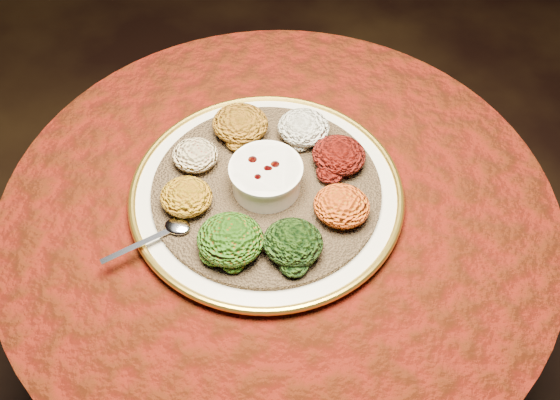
# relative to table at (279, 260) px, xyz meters

# --- Properties ---
(table) EXTENTS (0.96, 0.96, 0.73)m
(table) POSITION_rel_table_xyz_m (0.00, 0.00, 0.00)
(table) COLOR black
(table) RESTS_ON ground
(platter) EXTENTS (0.55, 0.55, 0.02)m
(platter) POSITION_rel_table_xyz_m (-0.02, 0.01, 0.19)
(platter) COLOR beige
(platter) RESTS_ON table
(injera) EXTENTS (0.40, 0.40, 0.01)m
(injera) POSITION_rel_table_xyz_m (-0.02, 0.01, 0.20)
(injera) COLOR brown
(injera) RESTS_ON platter
(stew_bowl) EXTENTS (0.12, 0.12, 0.05)m
(stew_bowl) POSITION_rel_table_xyz_m (-0.02, 0.01, 0.24)
(stew_bowl) COLOR white
(stew_bowl) RESTS_ON injera
(spoon) EXTENTS (0.11, 0.12, 0.01)m
(spoon) POSITION_rel_table_xyz_m (-0.14, -0.12, 0.21)
(spoon) COLOR silver
(spoon) RESTS_ON injera
(portion_ayib) EXTENTS (0.09, 0.09, 0.04)m
(portion_ayib) POSITION_rel_table_xyz_m (0.00, 0.14, 0.23)
(portion_ayib) COLOR silver
(portion_ayib) RESTS_ON injera
(portion_kitfo) EXTENTS (0.09, 0.09, 0.04)m
(portion_kitfo) POSITION_rel_table_xyz_m (0.08, 0.09, 0.23)
(portion_kitfo) COLOR black
(portion_kitfo) RESTS_ON injera
(portion_tikil) EXTENTS (0.09, 0.09, 0.04)m
(portion_tikil) POSITION_rel_table_xyz_m (0.11, -0.01, 0.23)
(portion_tikil) COLOR #AC7C0E
(portion_tikil) RESTS_ON injera
(portion_gomen) EXTENTS (0.09, 0.09, 0.05)m
(portion_gomen) POSITION_rel_table_xyz_m (0.05, -0.10, 0.23)
(portion_gomen) COLOR black
(portion_gomen) RESTS_ON injera
(portion_mixveg) EXTENTS (0.10, 0.10, 0.05)m
(portion_mixveg) POSITION_rel_table_xyz_m (-0.04, -0.13, 0.23)
(portion_mixveg) COLOR #A0350A
(portion_mixveg) RESTS_ON injera
(portion_kik) EXTENTS (0.09, 0.08, 0.04)m
(portion_kik) POSITION_rel_table_xyz_m (-0.14, -0.06, 0.23)
(portion_kik) COLOR #A6640E
(portion_kik) RESTS_ON injera
(portion_timatim) EXTENTS (0.08, 0.08, 0.04)m
(portion_timatim) POSITION_rel_table_xyz_m (-0.16, 0.03, 0.23)
(portion_timatim) COLOR maroon
(portion_timatim) RESTS_ON injera
(portion_shiro) EXTENTS (0.10, 0.10, 0.05)m
(portion_shiro) POSITION_rel_table_xyz_m (-0.11, 0.12, 0.23)
(portion_shiro) COLOR #8F5211
(portion_shiro) RESTS_ON injera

